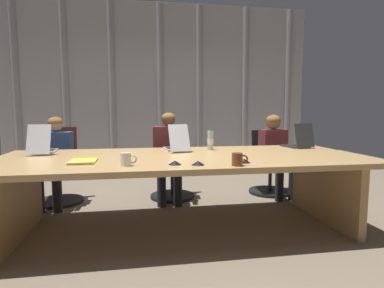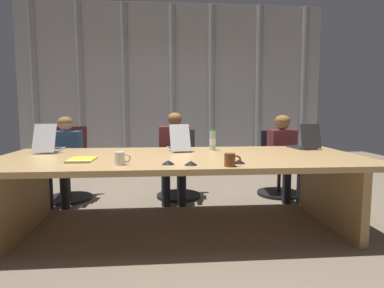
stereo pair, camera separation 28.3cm
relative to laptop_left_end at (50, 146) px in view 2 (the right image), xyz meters
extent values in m
plane|color=#7F705B|center=(1.42, -0.46, -0.81)|extent=(11.07, 11.07, 0.00)
cube|color=tan|center=(1.42, -0.46, -0.08)|extent=(3.59, 1.47, 0.05)
cube|color=black|center=(1.42, -0.46, -0.15)|extent=(3.05, 0.10, 0.06)
cube|color=tan|center=(-0.12, -0.46, -0.46)|extent=(0.08, 1.25, 0.70)
cube|color=tan|center=(2.97, -0.46, -0.46)|extent=(0.08, 1.25, 0.70)
cube|color=#B2B2B7|center=(1.42, 2.31, 0.74)|extent=(5.44, 0.10, 3.08)
cylinder|color=gray|center=(-0.99, 2.26, 0.74)|extent=(0.12, 0.12, 3.02)
cylinder|color=gray|center=(-0.21, 2.26, 0.74)|extent=(0.12, 0.12, 3.02)
cylinder|color=gray|center=(0.57, 2.26, 0.74)|extent=(0.12, 0.12, 3.02)
cylinder|color=gray|center=(1.41, 2.26, 0.74)|extent=(0.12, 0.12, 3.02)
cylinder|color=gray|center=(2.12, 2.26, 0.74)|extent=(0.12, 0.12, 3.02)
cylinder|color=gray|center=(2.99, 2.26, 0.74)|extent=(0.12, 0.12, 3.02)
cylinder|color=gray|center=(3.85, 2.26, 0.74)|extent=(0.12, 0.12, 3.02)
cube|color=#BCBCC1|center=(0.00, 0.08, -0.05)|extent=(0.24, 0.35, 0.02)
cube|color=black|center=(-0.01, 0.10, -0.04)|extent=(0.20, 0.20, 0.00)
cube|color=#BCBCC1|center=(0.01, -0.17, 0.10)|extent=(0.23, 0.17, 0.29)
cube|color=black|center=(0.01, -0.16, 0.11)|extent=(0.21, 0.15, 0.26)
cube|color=#BCBCC1|center=(1.40, 0.05, -0.05)|extent=(0.25, 0.35, 0.02)
cube|color=black|center=(1.40, 0.08, -0.04)|extent=(0.20, 0.20, 0.00)
cube|color=#BCBCC1|center=(1.43, -0.18, 0.10)|extent=(0.23, 0.17, 0.28)
cube|color=black|center=(1.42, -0.18, 0.10)|extent=(0.21, 0.15, 0.25)
cube|color=#2D2D33|center=(2.88, 0.06, -0.05)|extent=(0.27, 0.33, 0.02)
cube|color=black|center=(2.88, 0.08, -0.04)|extent=(0.22, 0.19, 0.00)
cube|color=#2D2D33|center=(2.90, -0.12, 0.10)|extent=(0.25, 0.10, 0.28)
cube|color=black|center=(2.90, -0.11, 0.10)|extent=(0.22, 0.09, 0.25)
cube|color=#511E19|center=(-0.03, 0.72, -0.39)|extent=(0.52, 0.52, 0.08)
cube|color=#511E19|center=(-0.05, 0.94, -0.10)|extent=(0.44, 0.16, 0.52)
cylinder|color=#262628|center=(-0.03, 0.72, -0.60)|extent=(0.05, 0.05, 0.33)
cylinder|color=black|center=(-0.03, 0.72, -0.79)|extent=(0.60, 0.60, 0.04)
cube|color=#2D2D38|center=(1.44, 0.72, -0.39)|extent=(0.53, 0.53, 0.08)
cube|color=#2D2D38|center=(1.47, 0.94, -0.12)|extent=(0.44, 0.16, 0.47)
cylinder|color=#262628|center=(1.44, 0.72, -0.60)|extent=(0.05, 0.05, 0.33)
cylinder|color=black|center=(1.44, 0.72, -0.79)|extent=(0.60, 0.60, 0.04)
cube|color=black|center=(2.86, 0.72, -0.39)|extent=(0.52, 0.52, 0.08)
cube|color=black|center=(2.88, 0.94, -0.13)|extent=(0.44, 0.15, 0.45)
cylinder|color=#262628|center=(2.86, 0.72, -0.60)|extent=(0.05, 0.05, 0.33)
cylinder|color=black|center=(2.86, 0.72, -0.79)|extent=(0.60, 0.60, 0.04)
cube|color=#335184|center=(-0.03, 0.70, -0.12)|extent=(0.39, 0.24, 0.47)
sphere|color=tan|center=(-0.03, 0.70, 0.21)|extent=(0.19, 0.19, 0.19)
ellipsoid|color=olive|center=(-0.03, 0.70, 0.24)|extent=(0.19, 0.19, 0.14)
cylinder|color=#335184|center=(0.13, 0.69, -0.07)|extent=(0.08, 0.14, 0.27)
cylinder|color=tan|center=(0.11, 0.48, -0.19)|extent=(0.08, 0.30, 0.06)
cylinder|color=#335184|center=(-0.19, 0.71, -0.07)|extent=(0.08, 0.14, 0.27)
cylinder|color=tan|center=(-0.20, 0.50, -0.19)|extent=(0.08, 0.30, 0.06)
cylinder|color=#262833|center=(0.06, 0.49, -0.38)|extent=(0.15, 0.41, 0.13)
cylinder|color=#262833|center=(0.04, 0.31, -0.59)|extent=(0.11, 0.11, 0.43)
cylinder|color=#262833|center=(-0.14, 0.50, -0.38)|extent=(0.15, 0.41, 0.13)
cylinder|color=#262833|center=(-0.16, 0.32, -0.59)|extent=(0.11, 0.11, 0.43)
cube|color=brown|center=(1.39, 0.70, -0.09)|extent=(0.42, 0.25, 0.53)
sphere|color=brown|center=(1.39, 0.70, 0.27)|extent=(0.18, 0.18, 0.18)
ellipsoid|color=olive|center=(1.39, 0.70, 0.29)|extent=(0.18, 0.18, 0.13)
cylinder|color=brown|center=(1.57, 0.68, -0.02)|extent=(0.08, 0.14, 0.27)
cylinder|color=brown|center=(1.55, 0.47, -0.13)|extent=(0.09, 0.30, 0.06)
cylinder|color=brown|center=(1.22, 0.71, -0.02)|extent=(0.08, 0.14, 0.27)
cylinder|color=brown|center=(1.20, 0.50, -0.13)|extent=(0.09, 0.30, 0.06)
cylinder|color=#262833|center=(1.48, 0.49, -0.38)|extent=(0.16, 0.41, 0.13)
cylinder|color=#262833|center=(1.47, 0.31, -0.59)|extent=(0.11, 0.11, 0.43)
cylinder|color=#262833|center=(1.28, 0.51, -0.38)|extent=(0.16, 0.41, 0.13)
cylinder|color=#262833|center=(1.27, 0.33, -0.59)|extent=(0.11, 0.11, 0.43)
cube|color=brown|center=(2.88, 0.70, -0.12)|extent=(0.37, 0.25, 0.47)
sphere|color=#8C6647|center=(2.88, 0.70, 0.22)|extent=(0.20, 0.20, 0.20)
ellipsoid|color=olive|center=(2.88, 0.70, 0.25)|extent=(0.21, 0.21, 0.15)
cylinder|color=brown|center=(3.02, 0.71, -0.07)|extent=(0.08, 0.14, 0.27)
cylinder|color=#8C6647|center=(3.04, 0.50, -0.19)|extent=(0.09, 0.30, 0.06)
cylinder|color=brown|center=(2.73, 0.68, -0.07)|extent=(0.08, 0.14, 0.27)
cylinder|color=#8C6647|center=(2.75, 0.47, -0.19)|extent=(0.09, 0.30, 0.06)
cylinder|color=#262833|center=(3.00, 0.51, -0.38)|extent=(0.17, 0.41, 0.13)
cylinder|color=#262833|center=(3.01, 0.33, -0.59)|extent=(0.11, 0.11, 0.43)
cylinder|color=#262833|center=(2.80, 0.49, -0.38)|extent=(0.17, 0.41, 0.13)
cylinder|color=#262833|center=(2.81, 0.31, -0.59)|extent=(0.11, 0.11, 0.43)
cylinder|color=#ADD1B2|center=(1.79, -0.06, 0.05)|extent=(0.07, 0.07, 0.22)
cylinder|color=white|center=(1.79, -0.06, 0.04)|extent=(0.07, 0.07, 0.07)
cylinder|color=green|center=(1.79, -0.06, 0.17)|extent=(0.04, 0.04, 0.02)
cylinder|color=brown|center=(1.78, -1.08, -0.01)|extent=(0.09, 0.09, 0.11)
torus|color=brown|center=(1.84, -1.08, -0.01)|extent=(0.07, 0.01, 0.07)
cylinder|color=white|center=(0.89, -0.93, -0.01)|extent=(0.09, 0.09, 0.11)
torus|color=white|center=(0.94, -0.93, -0.01)|extent=(0.07, 0.01, 0.07)
cone|color=black|center=(1.89, -0.95, -0.04)|extent=(0.11, 0.11, 0.03)
cone|color=black|center=(1.47, -0.99, -0.04)|extent=(0.11, 0.11, 0.03)
cone|color=black|center=(1.29, -0.94, -0.04)|extent=(0.11, 0.11, 0.03)
cube|color=yellow|center=(0.51, -0.68, -0.05)|extent=(0.22, 0.30, 0.02)
cylinder|color=silver|center=(0.51, -0.83, -0.04)|extent=(0.21, 0.01, 0.01)
camera|label=1|loc=(0.98, -3.55, 0.40)|focal=29.86mm
camera|label=2|loc=(1.26, -3.59, 0.40)|focal=29.86mm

